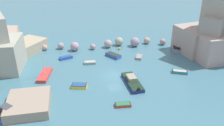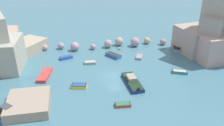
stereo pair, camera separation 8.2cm
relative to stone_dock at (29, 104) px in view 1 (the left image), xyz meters
The scene contains 15 objects.
cove_water 16.45m from the stone_dock, 29.12° to the left, with size 160.00×160.00×0.00m, color teal.
rock_breakwater 25.00m from the stone_dock, 64.49° to the left, with size 35.14×3.94×2.55m.
stone_dock is the anchor object (origin of this frame).
channel_buoy 27.05m from the stone_dock, 50.06° to the left, with size 0.52×0.52×0.52m, color gold.
moored_boat_0 9.12m from the stone_dock, 33.01° to the left, with size 2.83×1.83×0.58m.
moored_boat_1 22.75m from the stone_dock, 47.56° to the left, with size 3.44×3.71×0.70m.
moored_boat_2 2.90m from the stone_dock, 156.13° to the right, with size 4.51×4.78×1.62m.
moored_boat_3 36.61m from the stone_dock, 31.32° to the left, with size 3.82×5.44×2.02m.
moored_boat_4 28.09m from the stone_dock, 15.49° to the left, with size 3.13×2.01×0.51m.
moored_boat_5 17.77m from the stone_dock, 16.01° to the left, with size 2.90×6.95×1.24m.
moored_boat_6 9.89m from the stone_dock, 82.89° to the left, with size 2.52×5.51×5.90m.
moored_boat_7 26.01m from the stone_dock, 36.36° to the left, with size 2.10×2.65×0.49m.
moored_boat_8 17.95m from the stone_dock, 74.13° to the left, with size 3.05×2.17×0.61m.
moored_boat_9 17.26m from the stone_dock, 54.59° to the left, with size 2.42×1.20×0.51m.
moored_boat_10 14.32m from the stone_dock, ahead, with size 2.50×1.15×0.44m.
Camera 1 is at (-5.91, -38.80, 22.01)m, focal length 37.94 mm.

